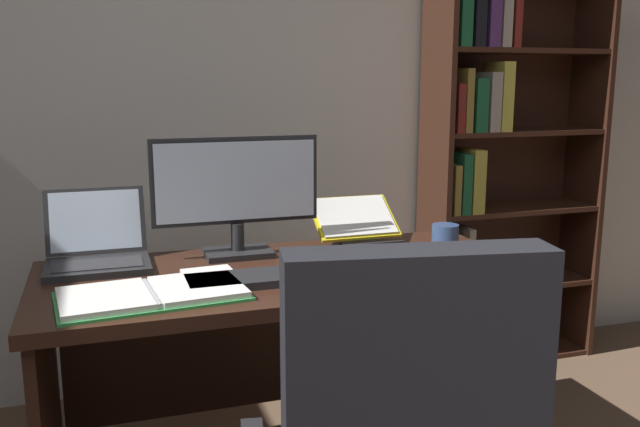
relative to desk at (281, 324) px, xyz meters
The scene contains 12 objects.
wall_back 1.24m from the desk, 91.24° to the left, with size 5.69×0.12×2.88m, color beige.
desk is the anchor object (origin of this frame).
bookshelf 1.44m from the desk, 27.95° to the left, with size 0.82×0.28×2.15m.
monitor 0.45m from the desk, 127.49° to the left, with size 0.56×0.16×0.40m.
laptop 0.63m from the desk, 165.17° to the left, with size 0.31×0.30×0.23m.
keyboard 0.30m from the desk, 120.68° to the right, with size 0.42×0.15×0.02m, color #232326.
computer_mouse 0.35m from the desk, 43.83° to the right, with size 0.06×0.10×0.04m, color #232326.
reading_stand_with_book 0.47m from the desk, 29.68° to the left, with size 0.30×0.24×0.15m.
open_binder 0.52m from the desk, 150.76° to the right, with size 0.52×0.32×0.02m.
notepad 0.33m from the desk, 156.27° to the right, with size 0.15×0.21×0.01m, color white.
pen 0.32m from the desk, 154.34° to the right, with size 0.01×0.01×0.14m, color maroon.
coffee_mug 0.62m from the desk, ahead, with size 0.09×0.09×0.10m, color #334C7A.
Camera 1 is at (-0.51, -0.45, 1.31)m, focal length 37.88 mm.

